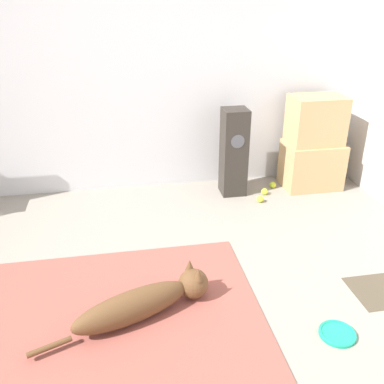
{
  "coord_description": "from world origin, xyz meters",
  "views": [
    {
      "loc": [
        0.13,
        -2.02,
        1.88
      ],
      "look_at": [
        0.66,
        0.91,
        0.45
      ],
      "focal_mm": 40.0,
      "sensor_mm": 36.0,
      "label": 1
    }
  ],
  "objects_px": {
    "frisbee": "(337,333)",
    "cardboard_box_upper": "(316,120)",
    "tennis_ball_loose_on_carpet": "(273,185)",
    "cardboard_box_lower": "(311,165)",
    "tennis_ball_near_speaker": "(265,192)",
    "tennis_ball_by_boxes": "(260,199)",
    "dog": "(146,301)",
    "floor_speaker": "(234,152)"
  },
  "relations": [
    {
      "from": "dog",
      "to": "frisbee",
      "type": "distance_m",
      "value": 1.17
    },
    {
      "from": "dog",
      "to": "tennis_ball_loose_on_carpet",
      "type": "distance_m",
      "value": 2.22
    },
    {
      "from": "cardboard_box_lower",
      "to": "floor_speaker",
      "type": "distance_m",
      "value": 0.86
    },
    {
      "from": "dog",
      "to": "cardboard_box_upper",
      "type": "distance_m",
      "value": 2.55
    },
    {
      "from": "frisbee",
      "to": "cardboard_box_upper",
      "type": "height_order",
      "value": "cardboard_box_upper"
    },
    {
      "from": "frisbee",
      "to": "tennis_ball_near_speaker",
      "type": "height_order",
      "value": "tennis_ball_near_speaker"
    },
    {
      "from": "frisbee",
      "to": "tennis_ball_near_speaker",
      "type": "xyz_separation_m",
      "value": [
        0.2,
        1.92,
        0.02
      ]
    },
    {
      "from": "floor_speaker",
      "to": "tennis_ball_by_boxes",
      "type": "height_order",
      "value": "floor_speaker"
    },
    {
      "from": "dog",
      "to": "tennis_ball_loose_on_carpet",
      "type": "xyz_separation_m",
      "value": [
        1.44,
        1.69,
        -0.08
      ]
    },
    {
      "from": "floor_speaker",
      "to": "frisbee",
      "type": "bearing_deg",
      "value": -87.07
    },
    {
      "from": "dog",
      "to": "cardboard_box_lower",
      "type": "relative_size",
      "value": 1.94
    },
    {
      "from": "tennis_ball_near_speaker",
      "to": "cardboard_box_lower",
      "type": "bearing_deg",
      "value": 13.39
    },
    {
      "from": "tennis_ball_loose_on_carpet",
      "to": "cardboard_box_upper",
      "type": "bearing_deg",
      "value": -0.54
    },
    {
      "from": "dog",
      "to": "floor_speaker",
      "type": "xyz_separation_m",
      "value": [
        1.0,
        1.66,
        0.31
      ]
    },
    {
      "from": "cardboard_box_upper",
      "to": "tennis_ball_loose_on_carpet",
      "type": "height_order",
      "value": "cardboard_box_upper"
    },
    {
      "from": "cardboard_box_upper",
      "to": "tennis_ball_near_speaker",
      "type": "distance_m",
      "value": 0.86
    },
    {
      "from": "frisbee",
      "to": "floor_speaker",
      "type": "height_order",
      "value": "floor_speaker"
    },
    {
      "from": "cardboard_box_lower",
      "to": "tennis_ball_by_boxes",
      "type": "height_order",
      "value": "cardboard_box_lower"
    },
    {
      "from": "frisbee",
      "to": "floor_speaker",
      "type": "distance_m",
      "value": 2.07
    },
    {
      "from": "floor_speaker",
      "to": "tennis_ball_by_boxes",
      "type": "relative_size",
      "value": 13.01
    },
    {
      "from": "cardboard_box_lower",
      "to": "tennis_ball_near_speaker",
      "type": "height_order",
      "value": "cardboard_box_lower"
    },
    {
      "from": "dog",
      "to": "tennis_ball_by_boxes",
      "type": "distance_m",
      "value": 1.85
    },
    {
      "from": "tennis_ball_by_boxes",
      "to": "dog",
      "type": "bearing_deg",
      "value": -130.95
    },
    {
      "from": "cardboard_box_lower",
      "to": "floor_speaker",
      "type": "bearing_deg",
      "value": -179.14
    },
    {
      "from": "tennis_ball_by_boxes",
      "to": "cardboard_box_lower",
      "type": "bearing_deg",
      "value": 23.97
    },
    {
      "from": "tennis_ball_by_boxes",
      "to": "tennis_ball_near_speaker",
      "type": "distance_m",
      "value": 0.18
    },
    {
      "from": "cardboard_box_lower",
      "to": "tennis_ball_by_boxes",
      "type": "xyz_separation_m",
      "value": [
        -0.63,
        -0.28,
        -0.2
      ]
    },
    {
      "from": "dog",
      "to": "tennis_ball_loose_on_carpet",
      "type": "bearing_deg",
      "value": 49.42
    },
    {
      "from": "cardboard_box_upper",
      "to": "floor_speaker",
      "type": "bearing_deg",
      "value": -178.5
    },
    {
      "from": "tennis_ball_loose_on_carpet",
      "to": "tennis_ball_near_speaker",
      "type": "bearing_deg",
      "value": -134.46
    },
    {
      "from": "cardboard_box_upper",
      "to": "tennis_ball_by_boxes",
      "type": "distance_m",
      "value": 0.96
    },
    {
      "from": "tennis_ball_near_speaker",
      "to": "tennis_ball_loose_on_carpet",
      "type": "distance_m",
      "value": 0.2
    },
    {
      "from": "tennis_ball_near_speaker",
      "to": "tennis_ball_loose_on_carpet",
      "type": "height_order",
      "value": "same"
    },
    {
      "from": "floor_speaker",
      "to": "tennis_ball_loose_on_carpet",
      "type": "xyz_separation_m",
      "value": [
        0.44,
        0.03,
        -0.4
      ]
    },
    {
      "from": "frisbee",
      "to": "tennis_ball_loose_on_carpet",
      "type": "xyz_separation_m",
      "value": [
        0.34,
        2.05,
        0.02
      ]
    },
    {
      "from": "cardboard_box_upper",
      "to": "frisbee",
      "type": "bearing_deg",
      "value": -109.44
    },
    {
      "from": "frisbee",
      "to": "cardboard_box_upper",
      "type": "bearing_deg",
      "value": 70.56
    },
    {
      "from": "cardboard_box_lower",
      "to": "tennis_ball_loose_on_carpet",
      "type": "height_order",
      "value": "cardboard_box_lower"
    },
    {
      "from": "cardboard_box_upper",
      "to": "tennis_ball_by_boxes",
      "type": "bearing_deg",
      "value": -155.05
    },
    {
      "from": "floor_speaker",
      "to": "tennis_ball_near_speaker",
      "type": "xyz_separation_m",
      "value": [
        0.3,
        -0.11,
        -0.4
      ]
    },
    {
      "from": "cardboard_box_upper",
      "to": "tennis_ball_loose_on_carpet",
      "type": "xyz_separation_m",
      "value": [
        -0.39,
        0.0,
        -0.67
      ]
    },
    {
      "from": "floor_speaker",
      "to": "tennis_ball_by_boxes",
      "type": "bearing_deg",
      "value": -52.31
    }
  ]
}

